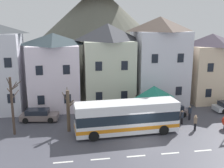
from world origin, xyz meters
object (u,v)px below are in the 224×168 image
object	(u,v)px
townhouse_03	(159,61)
bus_shelter	(154,92)
hilltop_castle	(98,32)
bare_tree_01	(12,104)
townhouse_01	(54,71)
pedestrian_00	(190,112)
townhouse_04	(210,68)
public_bench	(136,108)
parked_car_01	(171,111)
townhouse_02	(108,65)
parked_car_00	(39,115)
pedestrian_01	(195,122)
pedestrian_03	(165,115)
transit_bus	(127,118)
bare_tree_00	(68,110)
pedestrian_02	(182,117)

from	to	relation	value
townhouse_03	bus_shelter	distance (m)	7.19
hilltop_castle	bare_tree_01	size ratio (longest dim) A/B	6.63
townhouse_01	pedestrian_00	size ratio (longest dim) A/B	5.71
townhouse_04	hilltop_castle	distance (m)	22.45
public_bench	parked_car_01	bearing A→B (deg)	-31.69
townhouse_02	townhouse_04	distance (m)	14.45
parked_car_00	pedestrian_01	world-z (taller)	pedestrian_01
townhouse_01	parked_car_00	size ratio (longest dim) A/B	2.21
pedestrian_03	parked_car_00	bearing A→B (deg)	168.98
townhouse_01	parked_car_00	xyz separation A→B (m)	(-1.71, -4.96, -4.13)
parked_car_00	public_bench	distance (m)	11.68
transit_bus	bus_shelter	size ratio (longest dim) A/B	2.71
parked_car_01	bare_tree_00	bearing A→B (deg)	4.79
townhouse_02	transit_bus	xyz separation A→B (m)	(0.38, -9.88, -3.73)
townhouse_04	parked_car_01	distance (m)	10.37
parked_car_01	pedestrian_03	xyz separation A→B (m)	(-1.34, -1.68, 0.12)
townhouse_01	pedestrian_03	bearing A→B (deg)	-32.10
pedestrian_00	bare_tree_00	distance (m)	13.69
pedestrian_00	bare_tree_01	xyz separation A→B (m)	(-18.94, -0.88, 2.17)
townhouse_01	townhouse_02	xyz separation A→B (m)	(6.90, -0.17, 0.58)
townhouse_02	bare_tree_01	distance (m)	13.70
townhouse_01	parked_car_00	bearing A→B (deg)	-108.98
pedestrian_01	pedestrian_03	world-z (taller)	pedestrian_01
townhouse_04	pedestrian_01	bearing A→B (deg)	-124.49
hilltop_castle	bare_tree_00	size ratio (longest dim) A/B	8.72
hilltop_castle	parked_car_01	xyz separation A→B (m)	(5.96, -22.80, -8.37)
parked_car_01	transit_bus	bearing A→B (deg)	25.49
townhouse_01	bus_shelter	world-z (taller)	townhouse_01
hilltop_castle	bus_shelter	size ratio (longest dim) A/B	10.20
hilltop_castle	pedestrian_01	bearing A→B (deg)	-76.05
pedestrian_02	bare_tree_01	bearing A→B (deg)	179.45
townhouse_02	parked_car_00	distance (m)	10.93
townhouse_02	bus_shelter	distance (m)	7.85
transit_bus	parked_car_01	xyz separation A→B (m)	(6.29, 4.06, -0.99)
townhouse_03	pedestrian_01	size ratio (longest dim) A/B	7.02
transit_bus	bare_tree_01	size ratio (longest dim) A/B	1.76
transit_bus	bare_tree_00	bearing A→B (deg)	162.94
transit_bus	parked_car_01	size ratio (longest dim) A/B	2.59
townhouse_02	bare_tree_01	size ratio (longest dim) A/B	1.82
townhouse_01	hilltop_castle	xyz separation A→B (m)	(7.62, 16.81, 4.23)
pedestrian_02	transit_bus	bearing A→B (deg)	-167.69
pedestrian_02	pedestrian_03	bearing A→B (deg)	148.45
townhouse_02	public_bench	bearing A→B (deg)	-49.84
parked_car_01	pedestrian_01	xyz separation A→B (m)	(0.83, -4.52, 0.27)
bus_shelter	parked_car_00	bearing A→B (deg)	174.32
bare_tree_01	pedestrian_03	bearing A→B (deg)	2.81
townhouse_03	public_bench	world-z (taller)	townhouse_03
townhouse_04	bare_tree_01	bearing A→B (deg)	-162.24
townhouse_02	townhouse_03	xyz separation A→B (m)	(7.02, 0.04, 0.43)
transit_bus	parked_car_01	bearing A→B (deg)	30.28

